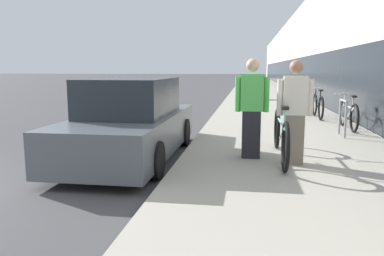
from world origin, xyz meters
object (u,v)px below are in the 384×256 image
tandem_bicycle (281,135)px  bike_rack_hoop (343,114)px  person_rider (295,113)px  person_bystander (252,109)px  cruiser_bike_nearest (348,114)px  parked_sedan_curbside (132,123)px  cruiser_bike_middle (318,106)px

tandem_bicycle → bike_rack_hoop: 2.94m
person_rider → person_bystander: 0.75m
tandem_bicycle → cruiser_bike_nearest: size_ratio=1.36×
parked_sedan_curbside → person_rider: bearing=-11.4°
person_rider → cruiser_bike_middle: size_ratio=0.91×
parked_sedan_curbside → person_bystander: bearing=-6.7°
tandem_bicycle → person_bystander: 0.68m
tandem_bicycle → parked_sedan_curbside: 2.76m
person_rider → cruiser_bike_middle: bearing=76.7°
bike_rack_hoop → tandem_bicycle: bearing=-122.8°
cruiser_bike_middle → parked_sedan_curbside: size_ratio=0.42×
cruiser_bike_middle → tandem_bicycle: bearing=-105.6°
person_rider → cruiser_bike_middle: (1.42, 6.01, -0.46)m
cruiser_bike_middle → person_bystander: bearing=-110.3°
person_rider → person_bystander: bearing=154.5°
cruiser_bike_nearest → cruiser_bike_middle: (-0.39, 2.16, 0.01)m
tandem_bicycle → cruiser_bike_nearest: bearing=60.8°
person_bystander → bike_rack_hoop: size_ratio=2.03×
cruiser_bike_nearest → parked_sedan_curbside: size_ratio=0.43×
person_bystander → cruiser_bike_middle: person_bystander is taller
tandem_bicycle → person_bystander: bearing=177.7°
bike_rack_hoop → person_rider: bearing=-117.0°
person_bystander → parked_sedan_curbside: (-2.24, 0.26, -0.33)m
tandem_bicycle → cruiser_bike_nearest: tandem_bicycle is taller
cruiser_bike_middle → parked_sedan_curbside: bearing=-128.7°
person_rider → cruiser_bike_nearest: (1.81, 3.85, -0.46)m
tandem_bicycle → person_bystander: (-0.50, 0.02, 0.45)m
bike_rack_hoop → cruiser_bike_middle: bearing=89.8°
bike_rack_hoop → cruiser_bike_nearest: (0.40, 1.08, -0.13)m
bike_rack_hoop → cruiser_bike_middle: cruiser_bike_middle is taller
person_bystander → parked_sedan_curbside: bearing=173.3°
person_bystander → bike_rack_hoop: person_bystander is taller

